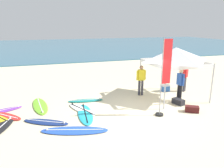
# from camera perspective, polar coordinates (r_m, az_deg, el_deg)

# --- Properties ---
(ground_plane) EXTENTS (80.00, 80.00, 0.00)m
(ground_plane) POSITION_cam_1_polar(r_m,az_deg,el_deg) (10.20, 5.10, -7.29)
(ground_plane) COLOR beige
(sea) EXTENTS (80.00, 36.00, 0.10)m
(sea) POSITION_cam_1_polar(r_m,az_deg,el_deg) (40.74, -12.72, 9.62)
(sea) COLOR #386B84
(sea) RESTS_ON ground
(canopy_tent) EXTENTS (2.81, 2.81, 2.75)m
(canopy_tent) POSITION_cam_1_polar(r_m,az_deg,el_deg) (11.99, 16.31, 7.42)
(canopy_tent) COLOR #B7B7BC
(canopy_tent) RESTS_ON ground
(surfboard_white) EXTENTS (1.31, 2.01, 0.19)m
(surfboard_white) POSITION_cam_1_polar(r_m,az_deg,el_deg) (10.46, -7.95, -6.59)
(surfboard_white) COLOR white
(surfboard_white) RESTS_ON ground
(surfboard_lime) EXTENTS (0.92, 2.50, 0.19)m
(surfboard_lime) POSITION_cam_1_polar(r_m,az_deg,el_deg) (11.37, -18.29, -5.42)
(surfboard_lime) COLOR #7AD12D
(surfboard_lime) RESTS_ON ground
(surfboard_black) EXTENTS (1.19, 2.11, 0.19)m
(surfboard_black) POSITION_cam_1_polar(r_m,az_deg,el_deg) (9.64, -27.20, -10.22)
(surfboard_black) COLOR black
(surfboard_black) RESTS_ON ground
(surfboard_purple) EXTENTS (1.89, 1.12, 0.19)m
(surfboard_purple) POSITION_cam_1_polar(r_m,az_deg,el_deg) (11.41, -26.84, -6.27)
(surfboard_purple) COLOR purple
(surfboard_purple) RESTS_ON ground
(surfboard_navy) EXTENTS (1.97, 1.44, 0.19)m
(surfboard_navy) POSITION_cam_1_polar(r_m,az_deg,el_deg) (9.49, -16.85, -9.49)
(surfboard_navy) COLOR navy
(surfboard_navy) RESTS_ON ground
(surfboard_cyan) EXTENTS (0.86, 2.42, 0.19)m
(surfboard_cyan) POSITION_cam_1_polar(r_m,az_deg,el_deg) (9.94, -7.03, -7.75)
(surfboard_cyan) COLOR #23B2CC
(surfboard_cyan) RESTS_ON ground
(surfboard_blue) EXTENTS (2.64, 1.39, 0.19)m
(surfboard_blue) POSITION_cam_1_polar(r_m,az_deg,el_deg) (8.56, -9.80, -11.88)
(surfboard_blue) COLOR blue
(surfboard_blue) RESTS_ON ground
(surfboard_red) EXTENTS (1.87, 1.80, 0.19)m
(surfboard_red) POSITION_cam_1_polar(r_m,az_deg,el_deg) (10.82, -26.54, -7.38)
(surfboard_red) COLOR red
(surfboard_red) RESTS_ON ground
(surfboard_teal) EXTENTS (1.87, 0.73, 0.19)m
(surfboard_teal) POSITION_cam_1_polar(r_m,az_deg,el_deg) (11.60, -6.88, -4.29)
(surfboard_teal) COLOR #19847F
(surfboard_teal) RESTS_ON ground
(person_red) EXTENTS (0.46, 0.39, 1.71)m
(person_red) POSITION_cam_1_polar(r_m,az_deg,el_deg) (13.65, 18.62, 2.17)
(person_red) COLOR #383842
(person_red) RESTS_ON ground
(person_yellow) EXTENTS (0.55, 0.25, 1.71)m
(person_yellow) POSITION_cam_1_polar(r_m,az_deg,el_deg) (12.34, 7.61, 1.51)
(person_yellow) COLOR #383842
(person_yellow) RESTS_ON ground
(person_blue) EXTENTS (0.24, 0.55, 1.71)m
(person_blue) POSITION_cam_1_polar(r_m,az_deg,el_deg) (11.82, 17.41, 0.30)
(person_blue) COLOR black
(person_blue) RESTS_ON ground
(banner_flag) EXTENTS (0.60, 0.36, 3.40)m
(banner_flag) POSITION_cam_1_polar(r_m,az_deg,el_deg) (9.59, 13.36, 0.78)
(banner_flag) COLOR #99999E
(banner_flag) RESTS_ON ground
(gear_bag_near_tent) EXTENTS (0.46, 0.66, 0.28)m
(gear_bag_near_tent) POSITION_cam_1_polar(r_m,az_deg,el_deg) (11.55, 16.94, -4.43)
(gear_bag_near_tent) COLOR #232328
(gear_bag_near_tent) RESTS_ON ground
(gear_bag_by_pole) EXTENTS (0.68, 0.59, 0.28)m
(gear_bag_by_pole) POSITION_cam_1_polar(r_m,az_deg,el_deg) (10.77, 20.18, -6.17)
(gear_bag_by_pole) COLOR #4C1919
(gear_bag_by_pole) RESTS_ON ground
(cooler_box) EXTENTS (0.50, 0.36, 0.39)m
(cooler_box) POSITION_cam_1_polar(r_m,az_deg,el_deg) (13.54, 13.73, -1.01)
(cooler_box) COLOR #2D60B7
(cooler_box) RESTS_ON ground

